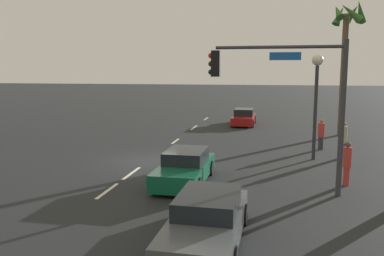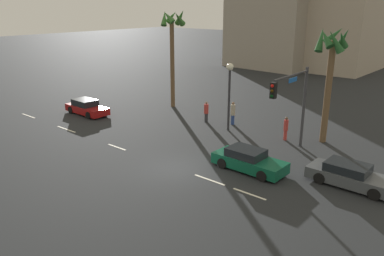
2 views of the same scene
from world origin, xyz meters
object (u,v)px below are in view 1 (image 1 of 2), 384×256
at_px(palm_tree_0, 347,37).
at_px(car_2, 185,168).
at_px(streetlamp, 317,85).
at_px(traffic_signal, 293,90).
at_px(pedestrian_0, 347,162).
at_px(car_1, 207,220).
at_px(pedestrian_1, 321,134).
at_px(pedestrian_2, 343,139).
at_px(car_0, 244,117).

bearing_deg(palm_tree_0, car_2, -31.10).
bearing_deg(car_2, streetlamp, 134.04).
bearing_deg(traffic_signal, pedestrian_0, 123.16).
height_order(car_1, pedestrian_1, pedestrian_1).
bearing_deg(pedestrian_2, pedestrian_1, -158.44).
bearing_deg(pedestrian_1, car_2, -37.48).
height_order(car_2, pedestrian_0, pedestrian_0).
relative_size(streetlamp, pedestrian_2, 2.77).
distance_m(car_1, traffic_signal, 6.22).
xyz_separation_m(pedestrian_0, palm_tree_0, (-12.89, 1.93, 5.86)).
height_order(car_0, streetlamp, streetlamp).
height_order(car_2, palm_tree_0, palm_tree_0).
xyz_separation_m(streetlamp, pedestrian_2, (-0.61, 1.51, -2.78)).
relative_size(car_1, traffic_signal, 0.84).
relative_size(streetlamp, palm_tree_0, 0.58).
relative_size(car_0, traffic_signal, 0.81).
xyz_separation_m(car_0, palm_tree_0, (4.19, 7.13, 6.18)).
bearing_deg(car_0, car_1, 1.55).
bearing_deg(car_1, car_2, -161.86).
bearing_deg(pedestrian_0, pedestrian_1, -178.96).
distance_m(car_0, traffic_signal, 19.04).
distance_m(car_2, palm_tree_0, 17.17).
relative_size(pedestrian_0, palm_tree_0, 0.19).
height_order(car_1, pedestrian_0, pedestrian_0).
height_order(car_1, car_2, car_2).
relative_size(car_1, streetlamp, 0.88).
bearing_deg(car_1, pedestrian_1, 161.83).
xyz_separation_m(car_2, pedestrian_0, (-0.83, 6.35, 0.32)).
height_order(pedestrian_0, pedestrian_2, pedestrian_2).
relative_size(car_2, palm_tree_0, 0.49).
bearing_deg(car_2, car_1, 18.14).
height_order(pedestrian_1, palm_tree_0, palm_tree_0).
bearing_deg(palm_tree_0, traffic_signal, -16.19).
bearing_deg(car_2, palm_tree_0, 148.90).
height_order(car_1, streetlamp, streetlamp).
distance_m(car_0, pedestrian_1, 11.04).
distance_m(car_0, pedestrian_2, 13.32).
height_order(car_1, palm_tree_0, palm_tree_0).
xyz_separation_m(car_0, pedestrian_0, (17.07, 5.20, 0.32)).
bearing_deg(pedestrian_1, pedestrian_2, 21.56).
xyz_separation_m(car_0, pedestrian_2, (11.93, 5.91, 0.40)).
bearing_deg(car_0, streetlamp, 19.34).
height_order(streetlamp, pedestrian_0, streetlamp).
relative_size(car_0, streetlamp, 0.85).
bearing_deg(car_2, traffic_signal, 81.25).
distance_m(car_2, traffic_signal, 5.25).
distance_m(car_2, streetlamp, 8.35).
height_order(traffic_signal, palm_tree_0, palm_tree_0).
relative_size(car_2, streetlamp, 0.85).
bearing_deg(pedestrian_2, pedestrian_0, -7.84).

